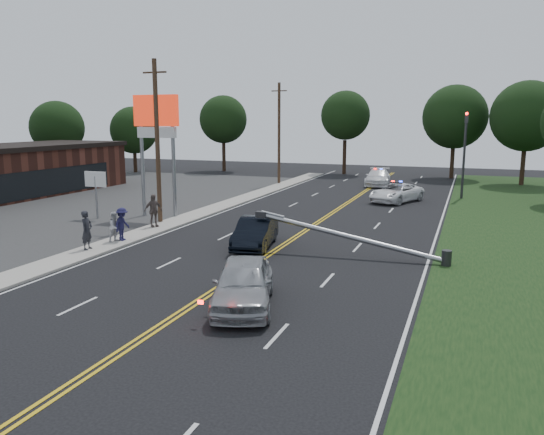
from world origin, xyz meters
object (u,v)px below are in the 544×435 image
at_px(fallen_streetlight, 360,239).
at_px(utility_pole_far, 279,133).
at_px(traffic_signal, 465,147).
at_px(bystander_c, 122,224).
at_px(utility_pole_mid, 157,142).
at_px(bystander_a, 87,230).
at_px(waiting_sedan, 243,283).
at_px(pylon_sign, 156,126).
at_px(emergency_b, 378,177).
at_px(bystander_d, 153,211).
at_px(small_sign, 96,183).
at_px(emergency_a, 396,193).
at_px(crashed_sedan, 255,233).
at_px(bystander_b, 115,227).

bearing_deg(fallen_streetlight, utility_pole_far, 117.24).
height_order(traffic_signal, bystander_c, traffic_signal).
xyz_separation_m(utility_pole_mid, bystander_a, (0.61, -7.52, -4.00)).
bearing_deg(waiting_sedan, bystander_c, 126.95).
relative_size(pylon_sign, bystander_a, 4.16).
bearing_deg(waiting_sedan, traffic_signal, 58.75).
relative_size(waiting_sedan, emergency_b, 0.89).
bearing_deg(utility_pole_far, bystander_d, -88.68).
relative_size(pylon_sign, small_sign, 2.58).
xyz_separation_m(traffic_signal, emergency_a, (-4.81, -3.82, -3.47)).
bearing_deg(bystander_a, waiting_sedan, -119.95).
xyz_separation_m(utility_pole_mid, bystander_d, (0.54, -1.57, -3.98)).
xyz_separation_m(emergency_a, bystander_d, (-12.14, -15.74, 0.37)).
height_order(traffic_signal, utility_pole_mid, utility_pole_mid).
bearing_deg(bystander_a, utility_pole_far, -5.36).
bearing_deg(emergency_a, bystander_d, -105.06).
xyz_separation_m(pylon_sign, utility_pole_mid, (1.30, -2.00, -0.91)).
bearing_deg(crashed_sedan, small_sign, 153.11).
bearing_deg(bystander_b, pylon_sign, 31.62).
bearing_deg(emergency_b, utility_pole_mid, -116.66).
bearing_deg(fallen_streetlight, waiting_sedan, -107.13).
bearing_deg(bystander_b, emergency_a, -14.97).
xyz_separation_m(waiting_sedan, bystander_c, (-9.90, 6.72, 0.15)).
distance_m(utility_pole_mid, bystander_c, 6.74).
relative_size(crashed_sedan, emergency_b, 0.83).
xyz_separation_m(pylon_sign, utility_pole_far, (1.30, 20.00, -0.91)).
bearing_deg(bystander_b, bystander_c, -16.67).
relative_size(utility_pole_far, waiting_sedan, 2.02).
distance_m(fallen_streetlight, emergency_b, 28.71).
xyz_separation_m(utility_pole_far, bystander_c, (1.02, -27.26, -4.09)).
bearing_deg(bystander_a, bystander_b, -12.68).
bearing_deg(fallen_streetlight, emergency_a, 92.21).
height_order(emergency_b, bystander_b, bystander_b).
xyz_separation_m(utility_pole_mid, utility_pole_far, (0.00, 22.00, 0.00)).
bearing_deg(bystander_d, pylon_sign, 59.49).
xyz_separation_m(bystander_a, bystander_b, (0.21, 1.93, -0.17)).
relative_size(crashed_sedan, bystander_c, 2.66).
bearing_deg(utility_pole_far, fallen_streetlight, -62.76).
bearing_deg(waiting_sedan, crashed_sedan, 90.73).
relative_size(crashed_sedan, bystander_a, 2.41).
bearing_deg(pylon_sign, traffic_signal, 40.39).
bearing_deg(small_sign, emergency_b, 59.63).
height_order(traffic_signal, bystander_b, traffic_signal).
distance_m(small_sign, traffic_signal, 28.72).
height_order(pylon_sign, bystander_b, pylon_sign).
bearing_deg(fallen_streetlight, pylon_sign, 157.78).
bearing_deg(utility_pole_far, pylon_sign, -93.72).
bearing_deg(waiting_sedan, bystander_a, 137.71).
distance_m(fallen_streetlight, crashed_sedan, 5.39).
height_order(emergency_b, bystander_d, bystander_d).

